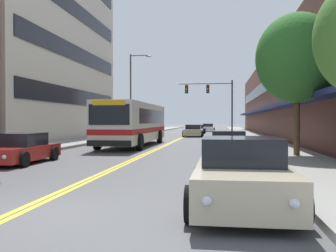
{
  "coord_description": "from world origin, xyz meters",
  "views": [
    {
      "loc": [
        3.87,
        -6.55,
        1.77
      ],
      "look_at": [
        0.24,
        19.61,
        1.39
      ],
      "focal_mm": 40.0,
      "sensor_mm": 36.0,
      "label": 1
    }
  ],
  "objects_px": {
    "street_lamp_left_far": "(133,89)",
    "fire_hydrant": "(279,154)",
    "car_dark_grey_parked_right_mid": "(229,144)",
    "car_navy_parked_left_near": "(142,131)",
    "city_bus": "(134,122)",
    "street_tree_right_mid": "(297,58)",
    "car_champagne_parked_right_foreground": "(242,175)",
    "car_red_parked_left_mid": "(19,149)",
    "car_white_moving_second": "(208,128)",
    "car_beige_moving_third": "(193,131)",
    "car_slate_blue_moving_lead": "(198,129)",
    "traffic_signal_mast": "(213,96)"
  },
  "relations": [
    {
      "from": "car_red_parked_left_mid",
      "to": "fire_hydrant",
      "type": "xyz_separation_m",
      "value": [
        10.34,
        -0.97,
        0.02
      ]
    },
    {
      "from": "street_lamp_left_far",
      "to": "fire_hydrant",
      "type": "height_order",
      "value": "street_lamp_left_far"
    },
    {
      "from": "car_champagne_parked_right_foreground",
      "to": "car_beige_moving_third",
      "type": "relative_size",
      "value": 1.01
    },
    {
      "from": "car_champagne_parked_right_foreground",
      "to": "traffic_signal_mast",
      "type": "xyz_separation_m",
      "value": [
        -1.16,
        33.62,
        3.77
      ]
    },
    {
      "from": "car_red_parked_left_mid",
      "to": "street_tree_right_mid",
      "type": "relative_size",
      "value": 0.65
    },
    {
      "from": "car_navy_parked_left_near",
      "to": "street_tree_right_mid",
      "type": "height_order",
      "value": "street_tree_right_mid"
    },
    {
      "from": "fire_hydrant",
      "to": "car_white_moving_second",
      "type": "bearing_deg",
      "value": 94.81
    },
    {
      "from": "car_champagne_parked_right_foreground",
      "to": "car_dark_grey_parked_right_mid",
      "type": "relative_size",
      "value": 1.03
    },
    {
      "from": "car_white_moving_second",
      "to": "city_bus",
      "type": "bearing_deg",
      "value": -96.84
    },
    {
      "from": "car_beige_moving_third",
      "to": "street_lamp_left_far",
      "type": "distance_m",
      "value": 8.21
    },
    {
      "from": "car_champagne_parked_right_foreground",
      "to": "street_tree_right_mid",
      "type": "distance_m",
      "value": 11.36
    },
    {
      "from": "car_navy_parked_left_near",
      "to": "street_tree_right_mid",
      "type": "xyz_separation_m",
      "value": [
        11.78,
        -21.37,
        4.01
      ]
    },
    {
      "from": "car_red_parked_left_mid",
      "to": "car_white_moving_second",
      "type": "xyz_separation_m",
      "value": [
        6.41,
        45.74,
        0.02
      ]
    },
    {
      "from": "car_navy_parked_left_near",
      "to": "street_lamp_left_far",
      "type": "xyz_separation_m",
      "value": [
        -0.64,
        -1.4,
        4.45
      ]
    },
    {
      "from": "car_champagne_parked_right_foreground",
      "to": "car_white_moving_second",
      "type": "bearing_deg",
      "value": 92.5
    },
    {
      "from": "city_bus",
      "to": "car_white_moving_second",
      "type": "relative_size",
      "value": 2.88
    },
    {
      "from": "city_bus",
      "to": "car_champagne_parked_right_foreground",
      "type": "relative_size",
      "value": 2.8
    },
    {
      "from": "car_white_moving_second",
      "to": "car_slate_blue_moving_lead",
      "type": "bearing_deg",
      "value": -97.61
    },
    {
      "from": "street_lamp_left_far",
      "to": "fire_hydrant",
      "type": "distance_m",
      "value": 27.07
    },
    {
      "from": "city_bus",
      "to": "car_dark_grey_parked_right_mid",
      "type": "relative_size",
      "value": 2.87
    },
    {
      "from": "street_tree_right_mid",
      "to": "fire_hydrant",
      "type": "relative_size",
      "value": 7.7
    },
    {
      "from": "city_bus",
      "to": "fire_hydrant",
      "type": "distance_m",
      "value": 14.69
    },
    {
      "from": "car_beige_moving_third",
      "to": "fire_hydrant",
      "type": "relative_size",
      "value": 4.97
    },
    {
      "from": "car_navy_parked_left_near",
      "to": "car_dark_grey_parked_right_mid",
      "type": "bearing_deg",
      "value": -66.12
    },
    {
      "from": "street_lamp_left_far",
      "to": "car_slate_blue_moving_lead",
      "type": "bearing_deg",
      "value": 66.95
    },
    {
      "from": "street_tree_right_mid",
      "to": "fire_hydrant",
      "type": "xyz_separation_m",
      "value": [
        -1.45,
        -4.37,
        -4.05
      ]
    },
    {
      "from": "car_beige_moving_third",
      "to": "street_tree_right_mid",
      "type": "height_order",
      "value": "street_tree_right_mid"
    },
    {
      "from": "traffic_signal_mast",
      "to": "fire_hydrant",
      "type": "distance_m",
      "value": 28.21
    },
    {
      "from": "car_dark_grey_parked_right_mid",
      "to": "car_navy_parked_left_near",
      "type": "bearing_deg",
      "value": 113.88
    },
    {
      "from": "street_tree_right_mid",
      "to": "fire_hydrant",
      "type": "bearing_deg",
      "value": -108.39
    },
    {
      "from": "street_tree_right_mid",
      "to": "car_champagne_parked_right_foreground",
      "type": "bearing_deg",
      "value": -106.86
    },
    {
      "from": "car_champagne_parked_right_foreground",
      "to": "street_lamp_left_far",
      "type": "bearing_deg",
      "value": 107.19
    },
    {
      "from": "car_red_parked_left_mid",
      "to": "street_lamp_left_far",
      "type": "relative_size",
      "value": 0.5
    },
    {
      "from": "car_navy_parked_left_near",
      "to": "car_dark_grey_parked_right_mid",
      "type": "distance_m",
      "value": 21.49
    },
    {
      "from": "car_white_moving_second",
      "to": "street_tree_right_mid",
      "type": "height_order",
      "value": "street_tree_right_mid"
    },
    {
      "from": "city_bus",
      "to": "street_tree_right_mid",
      "type": "height_order",
      "value": "street_tree_right_mid"
    },
    {
      "from": "street_lamp_left_far",
      "to": "fire_hydrant",
      "type": "bearing_deg",
      "value": -65.76
    },
    {
      "from": "car_slate_blue_moving_lead",
      "to": "street_tree_right_mid",
      "type": "distance_m",
      "value": 34.7
    },
    {
      "from": "car_navy_parked_left_near",
      "to": "car_white_moving_second",
      "type": "distance_m",
      "value": 21.93
    },
    {
      "from": "car_red_parked_left_mid",
      "to": "car_dark_grey_parked_right_mid",
      "type": "bearing_deg",
      "value": 30.4
    },
    {
      "from": "car_white_moving_second",
      "to": "car_beige_moving_third",
      "type": "xyz_separation_m",
      "value": [
        -1.04,
        -18.98,
        0.02
      ]
    },
    {
      "from": "car_slate_blue_moving_lead",
      "to": "fire_hydrant",
      "type": "relative_size",
      "value": 5.75
    },
    {
      "from": "car_navy_parked_left_near",
      "to": "fire_hydrant",
      "type": "bearing_deg",
      "value": -68.14
    },
    {
      "from": "fire_hydrant",
      "to": "street_lamp_left_far",
      "type": "bearing_deg",
      "value": 114.24
    },
    {
      "from": "car_champagne_parked_right_foreground",
      "to": "street_lamp_left_far",
      "type": "xyz_separation_m",
      "value": [
        -9.33,
        30.15,
        4.43
      ]
    },
    {
      "from": "car_white_moving_second",
      "to": "street_lamp_left_far",
      "type": "bearing_deg",
      "value": -107.46
    },
    {
      "from": "car_beige_moving_third",
      "to": "car_red_parked_left_mid",
      "type": "bearing_deg",
      "value": -101.35
    },
    {
      "from": "car_white_moving_second",
      "to": "fire_hydrant",
      "type": "bearing_deg",
      "value": -85.19
    },
    {
      "from": "car_navy_parked_left_near",
      "to": "street_lamp_left_far",
      "type": "height_order",
      "value": "street_lamp_left_far"
    },
    {
      "from": "street_lamp_left_far",
      "to": "fire_hydrant",
      "type": "xyz_separation_m",
      "value": [
        10.96,
        -24.34,
        -4.49
      ]
    }
  ]
}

